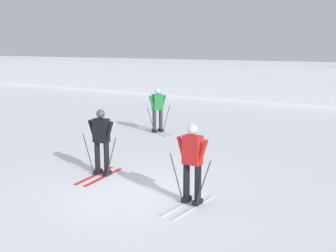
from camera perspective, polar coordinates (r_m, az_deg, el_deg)
ground_plane at (r=9.35m, az=-4.91°, el=-9.38°), size 120.00×120.00×0.00m
far_snow_ridge at (r=28.60m, az=21.28°, el=5.87°), size 80.00×8.84×2.11m
skier_red at (r=8.49m, az=3.49°, el=-4.71°), size 1.00×1.62×1.71m
skier_black at (r=10.50m, az=-9.27°, el=-1.99°), size 1.00×1.63×1.71m
skier_green at (r=15.64m, az=-1.45°, el=2.42°), size 1.59×1.06×1.71m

